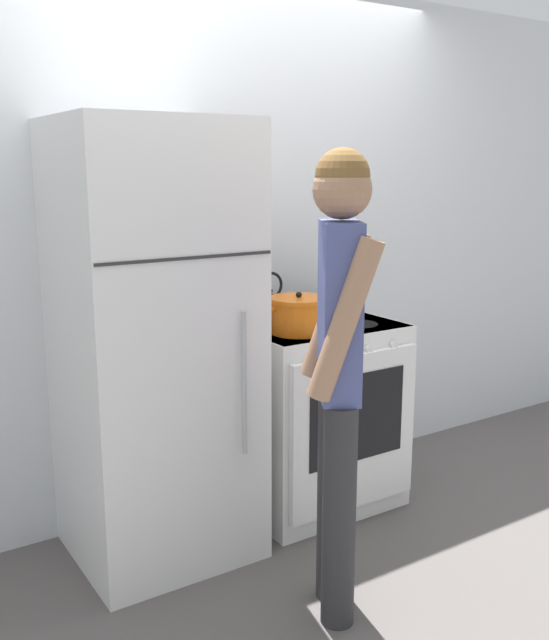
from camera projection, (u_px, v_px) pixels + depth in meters
The scene contains 8 objects.
ground_plane at pixel (229, 489), 3.75m from camera, with size 14.00×14.00×0.00m, color #5B5654.
wall_back at pixel (223, 248), 3.51m from camera, with size 10.00×0.06×2.55m.
refrigerator at pixel (155, 346), 2.99m from camera, with size 0.73×0.70×1.85m.
stove_range at pixel (315, 413), 3.53m from camera, with size 0.77×0.68×0.92m.
dutch_oven_pot at pixel (299, 315), 3.24m from camera, with size 0.32×0.28×0.19m.
tea_kettle at pixel (271, 307), 3.46m from camera, with size 0.22×0.17×0.25m.
utensil_jar at pixel (328, 302), 3.65m from camera, with size 0.10×0.10×0.28m.
person at pixel (339, 361), 2.54m from camera, with size 0.40×0.43×1.73m.
Camera 1 is at (-1.69, -3.05, 1.67)m, focal length 40.00 mm.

